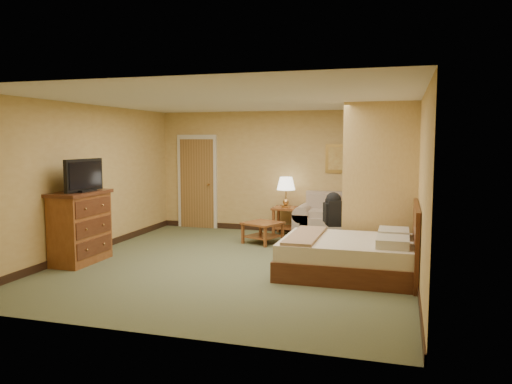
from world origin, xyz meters
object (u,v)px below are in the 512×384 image
at_px(dresser, 80,227).
at_px(bed, 352,255).
at_px(loveseat, 341,224).
at_px(coffee_table, 263,228).

relative_size(dresser, bed, 0.59).
distance_m(dresser, bed, 4.34).
xyz_separation_m(loveseat, coffee_table, (-1.38, -0.88, -0.01)).
bearing_deg(dresser, coffee_table, 43.49).
height_order(loveseat, coffee_table, loveseat).
height_order(coffee_table, dresser, dresser).
bearing_deg(loveseat, bed, -79.62).
relative_size(loveseat, dresser, 1.57).
distance_m(loveseat, coffee_table, 1.64).
xyz_separation_m(coffee_table, dresser, (-2.42, -2.30, 0.29)).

